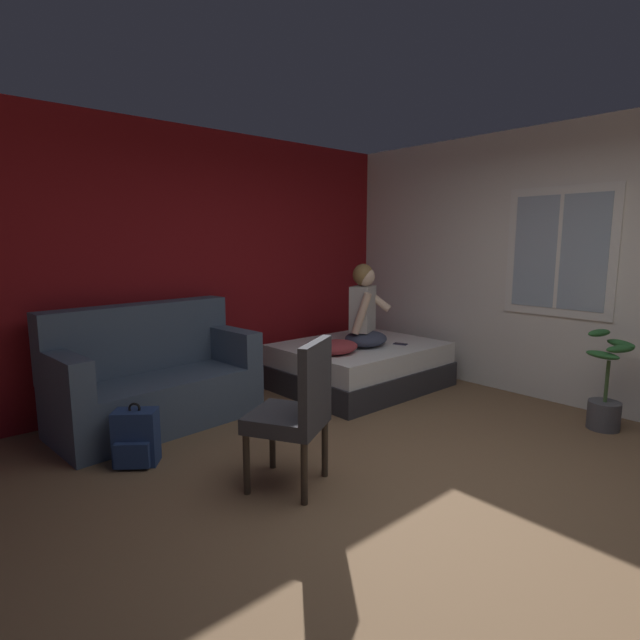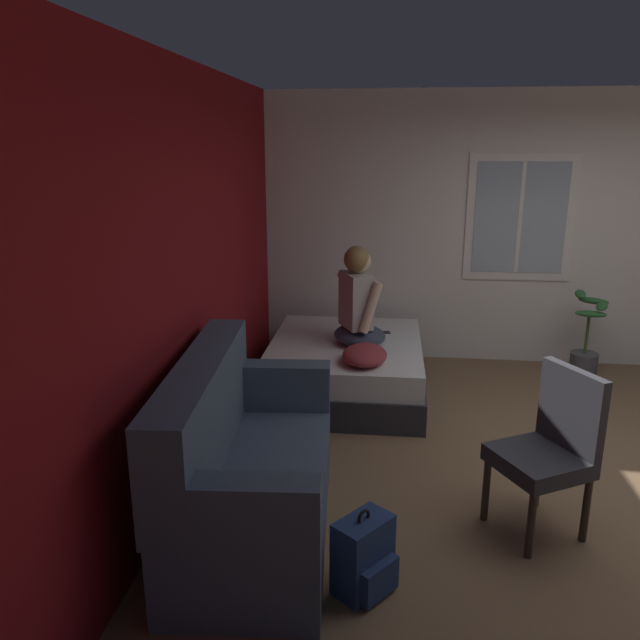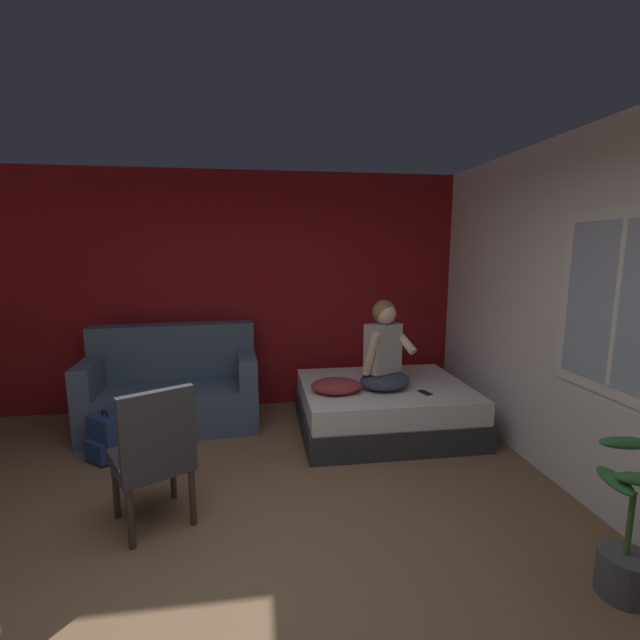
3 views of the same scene
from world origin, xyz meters
TOP-DOWN VIEW (x-y plane):
  - ground_plane at (0.00, 0.00)m, footprint 40.00×40.00m
  - wall_back_accent at (0.00, 3.02)m, footprint 9.90×0.16m
  - wall_side_with_window at (2.53, 0.00)m, footprint 0.19×7.27m
  - bed at (1.39, 2.03)m, footprint 1.70×1.38m
  - couch at (-0.76, 2.46)m, footprint 1.75×0.94m
  - side_chair at (-0.56, 0.72)m, footprint 0.63×0.63m
  - person_seated at (1.35, 1.92)m, footprint 0.66×0.63m
  - backpack at (-1.21, 1.74)m, footprint 0.35×0.35m
  - throw_pillow at (0.85, 1.84)m, footprint 0.50×0.38m
  - cell_phone at (1.70, 1.71)m, footprint 0.11×0.16m
  - potted_plant at (2.04, -0.24)m, footprint 0.39×0.37m

SIDE VIEW (x-z plane):
  - ground_plane at x=0.00m, z-range 0.00..0.00m
  - backpack at x=-1.21m, z-range -0.04..0.42m
  - bed at x=1.39m, z-range 0.00..0.48m
  - potted_plant at x=2.04m, z-range -0.12..0.73m
  - couch at x=-0.76m, z-range -0.13..0.91m
  - cell_phone at x=1.70m, z-range 0.48..0.49m
  - side_chair at x=-0.56m, z-range 0.04..1.02m
  - throw_pillow at x=0.85m, z-range 0.48..0.62m
  - person_seated at x=1.35m, z-range 0.40..1.27m
  - wall_back_accent at x=0.00m, z-range 0.00..2.70m
  - wall_side_with_window at x=2.53m, z-range 0.00..2.70m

